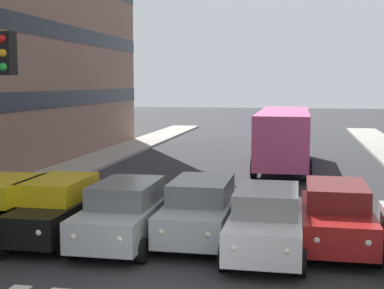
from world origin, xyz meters
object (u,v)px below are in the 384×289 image
car_1 (336,215)px  car_4 (125,213)px  car_2 (266,221)px  car_6 (1,209)px  car_5 (56,208)px  car_3 (201,209)px  bus_behind_traffic (284,132)px

car_1 → car_4: (5.68, 0.81, 0.00)m
car_2 → car_4: (3.87, -0.20, 0.00)m
car_6 → car_5: bearing=-163.3°
car_3 → car_6: 5.66m
car_1 → bus_behind_traffic: size_ratio=0.42×
car_2 → bus_behind_traffic: (0.00, -15.09, 0.97)m
car_1 → car_2: same height
car_3 → bus_behind_traffic: bearing=-97.7°
car_5 → bus_behind_traffic: bearing=-112.1°
car_1 → car_2: (1.81, 1.01, 0.00)m
car_2 → car_5: bearing=-3.4°
car_4 → car_5: (2.12, -0.16, 0.00)m
car_6 → bus_behind_traffic: size_ratio=0.42×
car_4 → bus_behind_traffic: (-3.87, -14.89, 0.97)m
car_4 → car_6: 3.60m
car_6 → bus_behind_traffic: bus_behind_traffic is taller
car_1 → bus_behind_traffic: 14.23m
car_5 → car_6: size_ratio=1.00×
car_4 → car_6: size_ratio=1.00×
car_2 → car_3: bearing=-27.0°
car_5 → car_6: bearing=16.7°
car_5 → bus_behind_traffic: 15.93m
car_1 → car_5: size_ratio=1.00×
car_2 → bus_behind_traffic: 15.12m
car_1 → car_2: bearing=29.2°
car_5 → car_6: (1.47, 0.44, 0.00)m
car_3 → bus_behind_traffic: bus_behind_traffic is taller
car_6 → bus_behind_traffic: bearing=-116.2°
car_2 → car_6: (7.46, 0.08, 0.00)m
car_4 → car_5: same height
car_2 → car_5: same height
car_2 → car_5: (5.99, -0.36, 0.00)m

